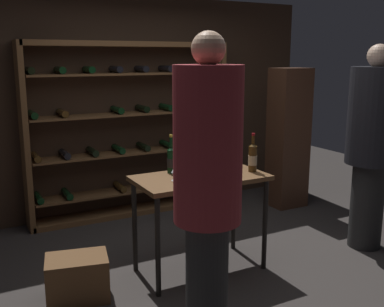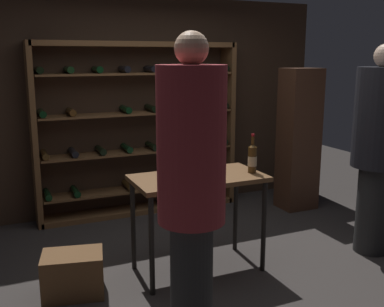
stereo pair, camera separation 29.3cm
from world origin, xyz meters
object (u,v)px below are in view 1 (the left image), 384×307
object	(u,v)px
display_cabinet	(288,138)
wine_rack	(131,131)
wine_crate	(78,278)
wine_bottle_amber_reserve	(253,157)
wine_bottle_black_capsule	(171,160)
person_host_in_suit	(208,182)
tasting_table	(200,187)
wine_glass_stemmed_center	(175,170)
person_guest_blue_shirt	(372,139)

from	to	relation	value
display_cabinet	wine_rack	bearing A→B (deg)	160.94
display_cabinet	wine_crate	bearing A→B (deg)	-159.94
wine_bottle_amber_reserve	wine_bottle_black_capsule	bearing A→B (deg)	156.55
wine_crate	wine_bottle_black_capsule	world-z (taller)	wine_bottle_black_capsule
display_cabinet	person_host_in_suit	bearing A→B (deg)	-138.58
wine_rack	tasting_table	distance (m)	1.77
person_host_in_suit	wine_rack	bearing A→B (deg)	91.05
wine_rack	wine_bottle_black_capsule	xyz separation A→B (m)	(-0.20, -1.54, -0.03)
person_host_in_suit	wine_glass_stemmed_center	bearing A→B (deg)	87.49
person_host_in_suit	wine_bottle_amber_reserve	size ratio (longest dim) A/B	5.83
wine_glass_stemmed_center	wine_crate	bearing A→B (deg)	176.15
person_host_in_suit	wine_bottle_black_capsule	distance (m)	1.28
person_host_in_suit	wine_crate	bearing A→B (deg)	132.02
wine_bottle_amber_reserve	wine_glass_stemmed_center	world-z (taller)	wine_bottle_amber_reserve
person_host_in_suit	wine_glass_stemmed_center	size ratio (longest dim) A/B	15.49
wine_bottle_amber_reserve	wine_glass_stemmed_center	distance (m)	0.76
tasting_table	display_cabinet	size ratio (longest dim) A/B	0.65
person_guest_blue_shirt	wine_bottle_black_capsule	size ratio (longest dim) A/B	5.80
wine_rack	wine_crate	bearing A→B (deg)	-122.82
wine_glass_stemmed_center	wine_bottle_amber_reserve	bearing A→B (deg)	-2.76
tasting_table	wine_crate	distance (m)	1.26
tasting_table	wine_glass_stemmed_center	xyz separation A→B (m)	(-0.27, -0.05, 0.20)
display_cabinet	wine_glass_stemmed_center	size ratio (longest dim) A/B	13.33
wine_crate	wine_bottle_black_capsule	size ratio (longest dim) A/B	1.38
wine_bottle_black_capsule	wine_rack	bearing A→B (deg)	82.77
person_host_in_suit	wine_bottle_black_capsule	size ratio (longest dim) A/B	5.89
wine_crate	wine_bottle_amber_reserve	size ratio (longest dim) A/B	1.37
wine_rack	display_cabinet	world-z (taller)	wine_rack
person_guest_blue_shirt	wine_glass_stemmed_center	size ratio (longest dim) A/B	15.26
person_host_in_suit	wine_bottle_black_capsule	world-z (taller)	person_host_in_suit
wine_rack	wine_bottle_amber_reserve	size ratio (longest dim) A/B	7.05
wine_bottle_black_capsule	wine_glass_stemmed_center	xyz separation A→B (m)	(-0.08, -0.26, -0.03)
wine_crate	display_cabinet	distance (m)	3.27
person_guest_blue_shirt	wine_bottle_amber_reserve	world-z (taller)	person_guest_blue_shirt
display_cabinet	wine_bottle_black_capsule	distance (m)	2.26
person_host_in_suit	person_guest_blue_shirt	bearing A→B (deg)	29.01
tasting_table	person_guest_blue_shirt	bearing A→B (deg)	-10.49
display_cabinet	wine_bottle_amber_reserve	xyz separation A→B (m)	(-1.40, -1.19, 0.13)
wine_glass_stemmed_center	tasting_table	bearing A→B (deg)	10.43
wine_rack	wine_bottle_amber_reserve	distance (m)	1.90
person_guest_blue_shirt	wine_glass_stemmed_center	xyz separation A→B (m)	(-2.01, 0.27, -0.14)
display_cabinet	wine_glass_stemmed_center	xyz separation A→B (m)	(-2.15, -1.15, 0.09)
person_guest_blue_shirt	tasting_table	bearing A→B (deg)	-123.77
tasting_table	display_cabinet	world-z (taller)	display_cabinet
tasting_table	person_guest_blue_shirt	size ratio (longest dim) A/B	0.57
wine_glass_stemmed_center	display_cabinet	bearing A→B (deg)	28.12
wine_crate	wine_bottle_black_capsule	bearing A→B (deg)	12.08
person_host_in_suit	wine_bottle_amber_reserve	bearing A→B (deg)	54.69
wine_crate	display_cabinet	xyz separation A→B (m)	(3.00, 1.09, 0.70)
wine_rack	wine_glass_stemmed_center	size ratio (longest dim) A/B	18.75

